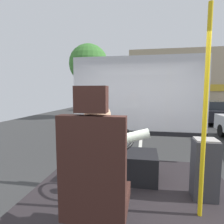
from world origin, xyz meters
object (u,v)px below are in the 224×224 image
object	(u,v)px
handrail_pole	(205,115)
parked_car_charcoal	(187,106)
parked_car_silver	(182,103)
parked_car_black	(209,111)
driver_seat	(96,186)
steering_console	(120,164)
fare_box	(205,169)
bus_driver	(99,160)

from	to	relation	value
handrail_pole	parked_car_charcoal	bearing A→B (deg)	78.64
parked_car_charcoal	handrail_pole	bearing A→B (deg)	-101.36
handrail_pole	parked_car_silver	xyz separation A→B (m)	(3.60, 20.72, -1.04)
handrail_pole	parked_car_black	distance (m)	11.50
driver_seat	parked_car_charcoal	xyz separation A→B (m)	(4.18, 16.76, -0.57)
steering_console	parked_car_silver	xyz separation A→B (m)	(4.54, 20.02, -0.20)
fare_box	parked_car_charcoal	distance (m)	16.07
handrail_pole	fare_box	size ratio (longest dim) A/B	2.89
parked_car_black	fare_box	bearing A→B (deg)	-107.71
fare_box	parked_car_silver	bearing A→B (deg)	80.35
handrail_pole	steering_console	bearing A→B (deg)	143.72
driver_seat	bus_driver	bearing A→B (deg)	90.00
bus_driver	fare_box	world-z (taller)	bus_driver
handrail_pole	parked_car_charcoal	xyz separation A→B (m)	(3.24, 16.12, -1.07)
driver_seat	bus_driver	distance (m)	0.20
bus_driver	parked_car_charcoal	xyz separation A→B (m)	(4.18, 16.65, -0.74)
bus_driver	driver_seat	bearing A→B (deg)	-90.00
parked_car_charcoal	parked_car_silver	world-z (taller)	parked_car_silver
fare_box	parked_car_silver	distance (m)	20.66
driver_seat	parked_car_black	distance (m)	12.39
parked_car_black	parked_car_charcoal	bearing A→B (deg)	92.92
fare_box	parked_car_silver	world-z (taller)	fare_box
parked_car_silver	steering_console	bearing A→B (deg)	-102.78
parked_car_silver	parked_car_black	bearing A→B (deg)	-90.55
steering_console	parked_car_silver	world-z (taller)	steering_console
parked_car_black	driver_seat	bearing A→B (deg)	-111.05
bus_driver	parked_car_silver	distance (m)	21.74
parked_car_charcoal	bus_driver	bearing A→B (deg)	-104.09
bus_driver	steering_console	size ratio (longest dim) A/B	0.75
handrail_pole	parked_car_black	bearing A→B (deg)	72.19
parked_car_black	parked_car_silver	bearing A→B (deg)	89.45
fare_box	parked_car_charcoal	bearing A→B (deg)	78.86
steering_console	parked_car_black	xyz separation A→B (m)	(4.45, 10.21, -0.17)
bus_driver	parked_car_black	xyz separation A→B (m)	(4.45, 11.44, -0.68)
bus_driver	fare_box	bearing A→B (deg)	39.44
fare_box	handrail_pole	bearing A→B (deg)	-110.83
parked_car_charcoal	parked_car_black	bearing A→B (deg)	-87.08
steering_console	parked_car_silver	distance (m)	20.53
steering_console	handrail_pole	xyz separation A→B (m)	(0.94, -0.69, 0.84)
steering_console	parked_car_black	world-z (taller)	steering_console
steering_console	parked_car_charcoal	size ratio (longest dim) A/B	0.25
driver_seat	parked_car_black	xyz separation A→B (m)	(4.45, 11.55, -0.51)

